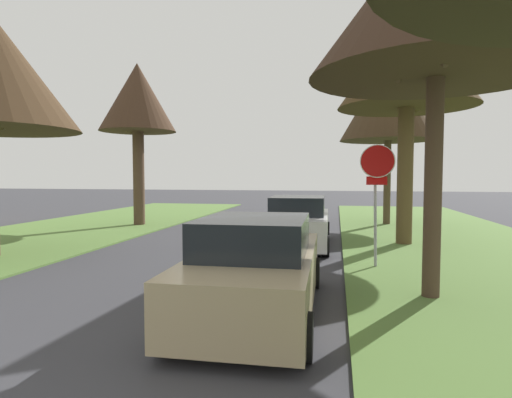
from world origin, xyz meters
TOP-DOWN VIEW (x-y plane):
  - stop_sign_far at (4.35, 9.93)m, footprint 0.82×0.72m
  - street_tree_right_mid_b at (5.55, 13.56)m, footprint 4.29×4.29m
  - street_tree_right_far at (5.63, 19.05)m, footprint 4.23×4.23m
  - street_tree_left_mid_b at (-5.18, 16.76)m, footprint 3.30×3.30m
  - parked_sedan_tan at (2.15, 6.15)m, footprint 2.00×4.43m
  - parked_sedan_white at (2.24, 12.70)m, footprint 2.00×4.43m

SIDE VIEW (x-z plane):
  - parked_sedan_tan at x=2.15m, z-range -0.06..1.51m
  - parked_sedan_white at x=2.24m, z-range -0.06..1.51m
  - stop_sign_far at x=4.35m, z-range 0.69..3.61m
  - street_tree_left_mid_b at x=-5.18m, z-range 1.99..9.05m
  - street_tree_right_far at x=5.63m, z-range 1.88..9.28m
  - street_tree_right_mid_b at x=5.55m, z-range 2.13..9.42m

